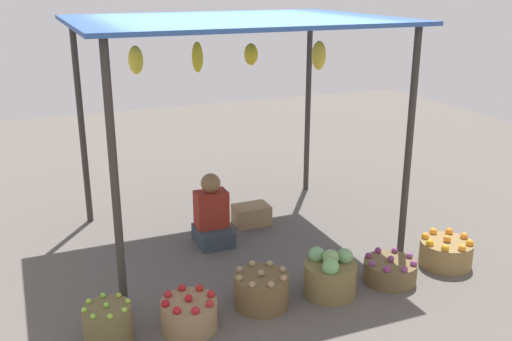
# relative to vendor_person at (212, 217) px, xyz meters

# --- Properties ---
(ground_plane) EXTENTS (14.00, 14.00, 0.00)m
(ground_plane) POSITION_rel_vendor_person_xyz_m (0.28, 0.05, -0.30)
(ground_plane) COLOR #5E5751
(market_stall_structure) EXTENTS (3.16, 2.44, 2.36)m
(market_stall_structure) POSITION_rel_vendor_person_xyz_m (0.29, 0.06, 1.88)
(market_stall_structure) COLOR #38332D
(market_stall_structure) RESTS_ON ground
(vendor_person) EXTENTS (0.36, 0.44, 0.78)m
(vendor_person) POSITION_rel_vendor_person_xyz_m (0.00, 0.00, 0.00)
(vendor_person) COLOR #333E46
(vendor_person) RESTS_ON ground
(basket_limes) EXTENTS (0.39, 0.39, 0.34)m
(basket_limes) POSITION_rel_vendor_person_xyz_m (-1.34, -1.41, -0.15)
(basket_limes) COLOR brown
(basket_limes) RESTS_ON ground
(basket_red_apples) EXTENTS (0.46, 0.46, 0.31)m
(basket_red_apples) POSITION_rel_vendor_person_xyz_m (-0.70, -1.49, -0.17)
(basket_red_apples) COLOR #947650
(basket_red_apples) RESTS_ON ground
(basket_potatoes) EXTENTS (0.48, 0.48, 0.34)m
(basket_potatoes) POSITION_rel_vendor_person_xyz_m (-0.02, -1.39, -0.15)
(basket_potatoes) COLOR brown
(basket_potatoes) RESTS_ON ground
(basket_cabbages) EXTENTS (0.47, 0.47, 0.43)m
(basket_cabbages) POSITION_rel_vendor_person_xyz_m (0.63, -1.45, -0.12)
(basket_cabbages) COLOR olive
(basket_cabbages) RESTS_ON ground
(basket_purple_onions) EXTENTS (0.50, 0.50, 0.26)m
(basket_purple_onions) POSITION_rel_vendor_person_xyz_m (1.28, -1.46, -0.19)
(basket_purple_onions) COLOR brown
(basket_purple_onions) RESTS_ON ground
(basket_oranges) EXTENTS (0.52, 0.52, 0.32)m
(basket_oranges) POSITION_rel_vendor_person_xyz_m (1.98, -1.39, -0.17)
(basket_oranges) COLOR olive
(basket_oranges) RESTS_ON ground
(wooden_crate_near_vendor) EXTENTS (0.41, 0.29, 0.23)m
(wooden_crate_near_vendor) POSITION_rel_vendor_person_xyz_m (0.58, 0.31, -0.18)
(wooden_crate_near_vendor) COLOR #9A7B52
(wooden_crate_near_vendor) RESTS_ON ground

